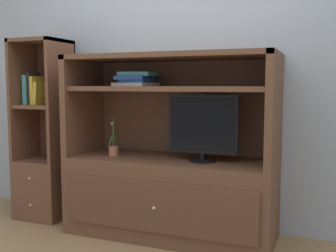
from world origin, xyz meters
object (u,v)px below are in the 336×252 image
Objects in this scene: media_console at (171,176)px; tv_monitor at (203,127)px; bookshelf_tall at (45,158)px; upright_book_row at (35,90)px; potted_plant at (114,150)px; magazine_stack at (137,79)px.

media_console is 3.03× the size of tv_monitor.
upright_book_row is at bearing -172.66° from bookshelf_tall.
tv_monitor is at bearing 2.92° from potted_plant.
magazine_stack reaches higher than tv_monitor.
bookshelf_tall is (-0.89, 0.01, -0.67)m from magazine_stack.
upright_book_row is at bearing 175.45° from potted_plant.
bookshelf_tall is 0.59m from upright_book_row.
potted_plant is at bearing -159.84° from magazine_stack.
tv_monitor is at bearing -1.51° from bookshelf_tall.
upright_book_row is at bearing -179.75° from media_console.
upright_book_row is (-0.80, 0.06, 0.46)m from potted_plant.
media_console is 1.17m from bookshelf_tall.
media_console is at bearing 0.25° from upright_book_row.
media_console is at bearing 172.79° from tv_monitor.
bookshelf_tall is at bearing 179.76° from media_console.
potted_plant is 0.92m from upright_book_row.
upright_book_row is (-0.97, -0.00, -0.09)m from magazine_stack.
media_console reaches higher than magazine_stack.
potted_plant is at bearing -5.89° from bookshelf_tall.
bookshelf_tall is (-1.17, 0.00, 0.07)m from media_console.
magazine_stack is 0.98m from upright_book_row.
media_console reaches higher than upright_book_row.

